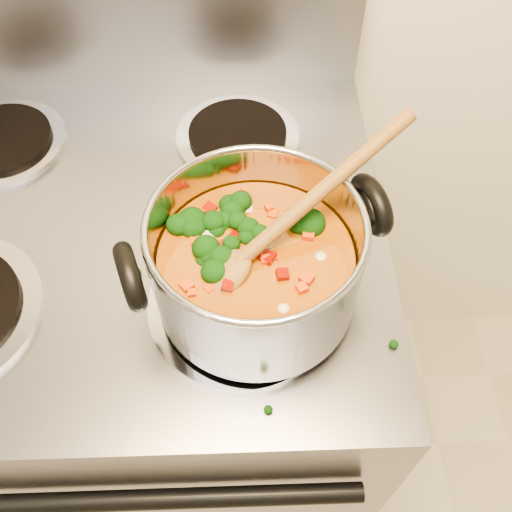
{
  "coord_description": "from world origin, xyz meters",
  "views": [
    {
      "loc": [
        0.25,
        0.66,
        1.51
      ],
      "look_at": [
        0.27,
        1.02,
        1.01
      ],
      "focal_mm": 40.0,
      "sensor_mm": 36.0,
      "label": 1
    }
  ],
  "objects": [
    {
      "name": "electric_range",
      "position": [
        0.07,
        1.16,
        0.47
      ],
      "size": [
        0.74,
        0.67,
        1.08
      ],
      "color": "gray",
      "rests_on": "ground"
    },
    {
      "name": "stockpot",
      "position": [
        0.27,
        1.02,
        1.0
      ],
      "size": [
        0.3,
        0.23,
        0.14
      ],
      "rotation": [
        0.0,
        0.0,
        0.33
      ],
      "color": "#A4A4AC",
      "rests_on": "electric_range"
    },
    {
      "name": "wooden_spoon",
      "position": [
        0.28,
        1.03,
        1.03
      ],
      "size": [
        0.26,
        0.19,
        0.12
      ],
      "rotation": [
        0.0,
        0.0,
        0.6
      ],
      "color": "olive",
      "rests_on": "stockpot"
    },
    {
      "name": "cooktop_crumbs",
      "position": [
        0.41,
        1.06,
        0.92
      ],
      "size": [
        0.05,
        0.09,
        0.01
      ],
      "color": "black",
      "rests_on": "electric_range"
    }
  ]
}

